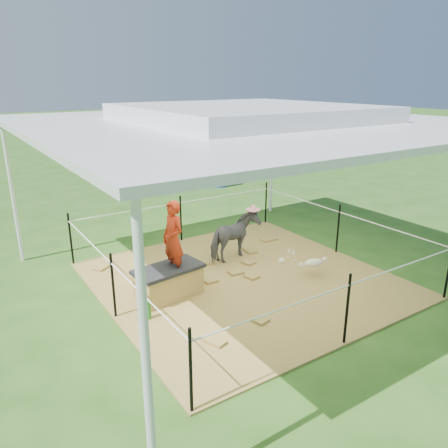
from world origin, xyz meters
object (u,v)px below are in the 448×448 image
woman (173,233)px  picnic_table_far (215,153)px  picnic_table_near (156,165)px  distant_person (176,165)px  straw_bale (169,283)px  trash_barrel (219,173)px  green_bottle (148,310)px  foal (314,261)px  pony (234,237)px

woman → picnic_table_far: woman is taller
picnic_table_near → distant_person: (0.26, -0.97, 0.15)m
straw_bale → trash_barrel: trash_barrel is taller
trash_barrel → distant_person: 1.59m
green_bottle → picnic_table_far: picnic_table_far is taller
foal → distant_person: bearing=92.7°
straw_bale → picnic_table_near: (3.59, 8.26, 0.18)m
picnic_table_far → distant_person: distant_person is taller
straw_bale → pony: bearing=21.8°
green_bottle → picnic_table_far: (7.24, 9.85, 0.25)m
pony → trash_barrel: bearing=-44.4°
straw_bale → foal: bearing=-15.1°
foal → picnic_table_far: bearing=79.8°
picnic_table_near → picnic_table_far: picnic_table_near is taller
distant_person → straw_bale: bearing=61.3°
pony → foal: (0.74, -1.34, -0.18)m
woman → picnic_table_near: woman is taller
straw_bale → distant_person: bearing=62.2°
woman → picnic_table_near: 8.99m
straw_bale → trash_barrel: 7.59m
pony → distant_person: size_ratio=0.91×
picnic_table_far → distant_person: size_ratio=1.72×
pony → green_bottle: bearing=102.0°
straw_bale → green_bottle: straw_bale is taller
picnic_table_near → distant_person: 1.02m
picnic_table_near → picnic_table_far: bearing=-7.2°
trash_barrel → pony: bearing=-119.7°
distant_person → picnic_table_far: bearing=-144.3°
woman → foal: size_ratio=1.27×
picnic_table_near → distant_person: bearing=-102.7°
foal → trash_barrel: 6.99m
green_bottle → picnic_table_far: 12.23m
trash_barrel → picnic_table_near: 2.56m
green_bottle → pony: pony is taller
straw_bale → picnic_table_far: (6.69, 9.40, 0.17)m
pony → foal: size_ratio=1.12×
foal → trash_barrel: trash_barrel is taller
green_bottle → picnic_table_far: bearing=53.7°
woman → pony: 1.83m
trash_barrel → woman: bearing=-127.7°
trash_barrel → picnic_table_near: bearing=116.0°
woman → foal: woman is taller
pony → picnic_table_far: 10.05m
green_bottle → foal: foal is taller
trash_barrel → picnic_table_far: bearing=60.0°
foal → distant_person: distant_person is taller
woman → green_bottle: bearing=-62.7°
picnic_table_near → trash_barrel: bearing=-91.4°
straw_bale → pony: (1.70, 0.68, 0.22)m
pony → trash_barrel: 6.08m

